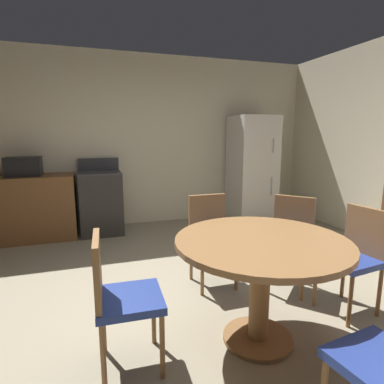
# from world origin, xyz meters

# --- Properties ---
(ground_plane) EXTENTS (14.00, 14.00, 0.00)m
(ground_plane) POSITION_xyz_m (0.00, 0.00, 0.00)
(ground_plane) COLOR gray
(wall_back) EXTENTS (6.17, 0.12, 2.70)m
(wall_back) POSITION_xyz_m (0.00, 2.91, 1.35)
(wall_back) COLOR beige
(wall_back) RESTS_ON ground
(kitchen_counter) EXTENTS (1.81, 0.60, 0.90)m
(kitchen_counter) POSITION_xyz_m (-1.88, 2.51, 0.45)
(kitchen_counter) COLOR brown
(kitchen_counter) RESTS_ON ground
(oven_range) EXTENTS (0.60, 0.60, 1.10)m
(oven_range) POSITION_xyz_m (-0.63, 2.51, 0.47)
(oven_range) COLOR #2D2B28
(oven_range) RESTS_ON ground
(refrigerator) EXTENTS (0.68, 0.68, 1.76)m
(refrigerator) POSITION_xyz_m (1.85, 2.46, 0.88)
(refrigerator) COLOR silver
(refrigerator) RESTS_ON ground
(microwave) EXTENTS (0.44, 0.32, 0.26)m
(microwave) POSITION_xyz_m (-1.61, 2.51, 1.03)
(microwave) COLOR black
(microwave) RESTS_ON kitchen_counter
(dining_table) EXTENTS (1.18, 1.18, 0.76)m
(dining_table) POSITION_xyz_m (0.32, -0.46, 0.60)
(dining_table) COLOR olive
(dining_table) RESTS_ON ground
(chair_west) EXTENTS (0.42, 0.42, 0.87)m
(chair_west) POSITION_xyz_m (-0.63, -0.42, 0.50)
(chair_west) COLOR olive
(chair_west) RESTS_ON ground
(chair_northeast) EXTENTS (0.57, 0.57, 0.87)m
(chair_northeast) POSITION_xyz_m (1.03, 0.19, 0.50)
(chair_northeast) COLOR olive
(chair_northeast) RESTS_ON ground
(chair_north) EXTENTS (0.40, 0.40, 0.87)m
(chair_north) POSITION_xyz_m (0.34, 0.50, 0.50)
(chair_north) COLOR olive
(chair_north) RESTS_ON ground
(chair_east) EXTENTS (0.45, 0.45, 0.87)m
(chair_east) POSITION_xyz_m (1.28, -0.34, 0.50)
(chair_east) COLOR olive
(chair_east) RESTS_ON ground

